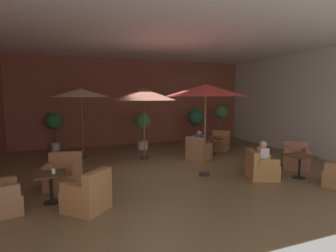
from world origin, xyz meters
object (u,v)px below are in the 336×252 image
Objects in this scene: patio_umbrella_center_beige at (81,93)px; potted_tree_left_corner at (221,115)px; patio_umbrella_tall_red at (144,95)px; patron_blue_shirt at (199,141)px; potted_tree_mid_right at (54,124)px; cafe_table_front_left at (51,180)px; armchair_front_right_north at (296,158)px; armchair_mid_center_east at (219,143)px; potted_tree_right_corner at (196,121)px; iced_drink_cup at (53,171)px; patio_umbrella_near_wall at (206,91)px; armchair_front_left_south at (88,196)px; patron_by_window at (263,153)px; cafe_table_front_right at (300,160)px; potted_tree_mid_left at (143,125)px; cafe_table_mid_center at (211,142)px; armchair_mid_center_north at (198,151)px; armchair_front_left_north at (64,175)px; armchair_front_right_east at (261,168)px.

patio_umbrella_center_beige is 6.88m from potted_tree_left_corner.
patio_umbrella_tall_red reaches higher than patron_blue_shirt.
potted_tree_mid_right is at bearing 138.20° from patio_umbrella_tall_red.
patio_umbrella_tall_red reaches higher than cafe_table_front_left.
armchair_front_right_north is 3.28m from patron_blue_shirt.
armchair_mid_center_east is 4.09m from patio_umbrella_tall_red.
iced_drink_cup is at bearing -138.74° from potted_tree_right_corner.
patio_umbrella_near_wall reaches higher than patio_umbrella_tall_red.
patio_umbrella_tall_red reaches higher than potted_tree_right_corner.
armchair_mid_center_east is 2.23m from potted_tree_left_corner.
armchair_front_left_south is 1.01m from iced_drink_cup.
patron_by_window reaches higher than cafe_table_front_left.
cafe_table_front_right is 0.41× the size of potted_tree_mid_left.
patron_blue_shirt is at bearing -60.60° from potted_tree_mid_left.
cafe_table_front_left is 6.49m from cafe_table_mid_center.
potted_tree_left_corner is 1.18× the size of potted_tree_mid_left.
armchair_mid_center_north is 2.79m from patron_by_window.
patio_umbrella_center_beige is at bearing 154.41° from patio_umbrella_tall_red.
armchair_front_left_south reaches higher than iced_drink_cup.
patio_umbrella_center_beige is 1.63× the size of potted_tree_mid_left.
armchair_front_left_north is (0.24, 0.99, -0.19)m from cafe_table_front_left.
patio_umbrella_center_beige is 3.95× the size of patron_blue_shirt.
potted_tree_left_corner is (1.09, 1.59, 1.11)m from armchair_mid_center_east.
patio_umbrella_tall_red is (-2.72, 0.23, 1.87)m from cafe_table_mid_center.
armchair_mid_center_east is (1.00, 3.86, 0.00)m from armchair_front_right_east.
armchair_front_left_north reaches higher than armchair_mid_center_east.
patio_umbrella_near_wall reaches higher than potted_tree_mid_right.
cafe_table_front_left is 9.29m from potted_tree_left_corner.
armchair_front_right_north is 9.52m from potted_tree_mid_right.
potted_tree_right_corner is at bearing 40.64° from cafe_table_front_left.
cafe_table_front_right is 6.00m from potted_tree_left_corner.
armchair_front_right_north is at bearing -34.96° from patio_umbrella_tall_red.
cafe_table_front_right is 0.84× the size of cafe_table_mid_center.
patio_umbrella_tall_red reaches higher than armchair_front_left_north.
armchair_mid_center_north is 3.26m from potted_tree_right_corner.
patio_umbrella_near_wall is 7.10m from potted_tree_mid_right.
iced_drink_cup is at bearing -149.99° from armchair_mid_center_east.
cafe_table_front_right is 0.25× the size of patio_umbrella_tall_red.
potted_tree_mid_right reaches higher than patron_blue_shirt.
patio_umbrella_near_wall is at bearing -5.18° from armchair_front_left_north.
patron_blue_shirt is 6.07× the size of iced_drink_cup.
patio_umbrella_tall_red is 1.00× the size of patio_umbrella_center_beige.
armchair_mid_center_north is at bearing -114.66° from potted_tree_right_corner.
iced_drink_cup is (-6.50, 0.52, 0.21)m from cafe_table_front_right.
armchair_mid_center_north is at bearing -61.46° from potted_tree_mid_left.
armchair_front_left_north is at bearing -149.86° from potted_tree_left_corner.
iced_drink_cup is (-0.18, -1.04, 0.41)m from armchair_front_left_north.
potted_tree_left_corner reaches higher than patron_by_window.
potted_tree_mid_right is 0.94× the size of potted_tree_right_corner.
patio_umbrella_center_beige reaches higher than potted_tree_left_corner.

